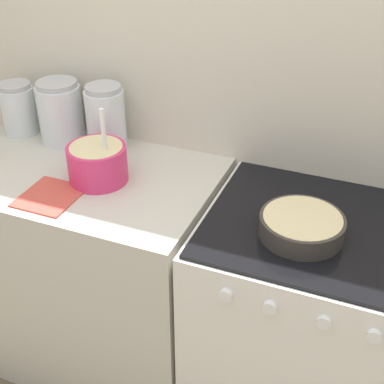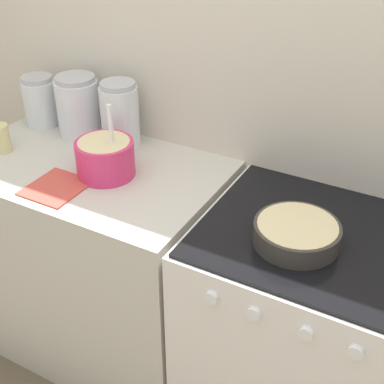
{
  "view_description": "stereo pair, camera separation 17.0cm",
  "coord_description": "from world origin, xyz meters",
  "px_view_note": "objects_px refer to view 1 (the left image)",
  "views": [
    {
      "loc": [
        0.5,
        -1.07,
        1.85
      ],
      "look_at": [
        -0.03,
        0.26,
        0.95
      ],
      "focal_mm": 50.0,
      "sensor_mm": 36.0,
      "label": 1
    },
    {
      "loc": [
        0.66,
        -0.99,
        1.85
      ],
      "look_at": [
        -0.03,
        0.26,
        0.95
      ],
      "focal_mm": 50.0,
      "sensor_mm": 36.0,
      "label": 2
    }
  ],
  "objects_px": {
    "storage_jar_middle": "(61,116)",
    "mixing_bowl": "(97,161)",
    "storage_jar_left": "(19,112)",
    "storage_jar_right": "(106,123)",
    "stove": "(305,330)",
    "baking_pan": "(302,226)"
  },
  "relations": [
    {
      "from": "stove",
      "to": "storage_jar_right",
      "type": "bearing_deg",
      "value": 166.74
    },
    {
      "from": "stove",
      "to": "storage_jar_right",
      "type": "distance_m",
      "value": 1.04
    },
    {
      "from": "storage_jar_left",
      "to": "storage_jar_middle",
      "type": "bearing_deg",
      "value": 0.0
    },
    {
      "from": "stove",
      "to": "storage_jar_left",
      "type": "height_order",
      "value": "storage_jar_left"
    },
    {
      "from": "storage_jar_middle",
      "to": "mixing_bowl",
      "type": "bearing_deg",
      "value": -37.06
    },
    {
      "from": "stove",
      "to": "storage_jar_left",
      "type": "xyz_separation_m",
      "value": [
        -1.26,
        0.2,
        0.54
      ]
    },
    {
      "from": "storage_jar_middle",
      "to": "baking_pan",
      "type": "bearing_deg",
      "value": -15.12
    },
    {
      "from": "stove",
      "to": "storage_jar_right",
      "type": "height_order",
      "value": "storage_jar_right"
    },
    {
      "from": "storage_jar_middle",
      "to": "stove",
      "type": "bearing_deg",
      "value": -10.81
    },
    {
      "from": "baking_pan",
      "to": "mixing_bowl",
      "type": "bearing_deg",
      "value": 175.6
    },
    {
      "from": "mixing_bowl",
      "to": "storage_jar_middle",
      "type": "xyz_separation_m",
      "value": [
        -0.29,
        0.22,
        0.03
      ]
    },
    {
      "from": "baking_pan",
      "to": "storage_jar_left",
      "type": "relative_size",
      "value": 1.22
    },
    {
      "from": "storage_jar_left",
      "to": "storage_jar_right",
      "type": "relative_size",
      "value": 0.81
    },
    {
      "from": "storage_jar_left",
      "to": "mixing_bowl",
      "type": "bearing_deg",
      "value": -23.95
    },
    {
      "from": "storage_jar_left",
      "to": "baking_pan",
      "type": "bearing_deg",
      "value": -12.69
    },
    {
      "from": "stove",
      "to": "mixing_bowl",
      "type": "relative_size",
      "value": 3.3
    },
    {
      "from": "baking_pan",
      "to": "storage_jar_right",
      "type": "relative_size",
      "value": 0.99
    },
    {
      "from": "stove",
      "to": "storage_jar_middle",
      "type": "height_order",
      "value": "storage_jar_middle"
    },
    {
      "from": "baking_pan",
      "to": "storage_jar_middle",
      "type": "relative_size",
      "value": 1.04
    },
    {
      "from": "mixing_bowl",
      "to": "storage_jar_middle",
      "type": "bearing_deg",
      "value": 142.94
    },
    {
      "from": "storage_jar_middle",
      "to": "storage_jar_right",
      "type": "xyz_separation_m",
      "value": [
        0.2,
        0.0,
        0.01
      ]
    },
    {
      "from": "mixing_bowl",
      "to": "baking_pan",
      "type": "bearing_deg",
      "value": -4.4
    }
  ]
}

